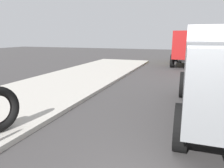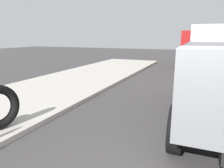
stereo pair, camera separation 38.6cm
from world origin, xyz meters
name	(u,v)px [view 1 (the left image)]	position (x,y,z in m)	size (l,w,h in m)	color
dump_truck_yellow	(189,47)	(17.01, 0.20, 1.61)	(7.02, 2.85, 3.00)	gold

